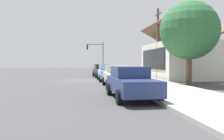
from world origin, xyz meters
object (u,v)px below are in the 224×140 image
car_mustard (101,69)px  car_charcoal (102,70)px  car_skyblue (108,72)px  car_ivory (118,76)px  fire_hydrant_red (141,82)px  car_navy (131,82)px  utility_pole_wooden (158,42)px  traffic_light_main (97,52)px  shade_tree (189,31)px

car_mustard → car_charcoal: size_ratio=0.92×
car_skyblue → car_ivory: bearing=0.7°
car_charcoal → fire_hydrant_red: bearing=3.8°
car_navy → utility_pole_wooden: size_ratio=0.64×
car_ivory → traffic_light_main: bearing=-179.2°
car_charcoal → car_skyblue: bearing=-1.5°
car_skyblue → fire_hydrant_red: size_ratio=6.84×
car_skyblue → utility_pole_wooden: (-1.19, 5.45, 3.11)m
car_navy → fire_hydrant_red: 4.27m
shade_tree → fire_hydrant_red: shade_tree is taller
car_ivory → car_navy: size_ratio=0.95×
utility_pole_wooden → fire_hydrant_red: 10.22m
car_skyblue → car_navy: same height
car_ivory → car_charcoal: bearing=-178.7°
car_skyblue → car_navy: bearing=-0.7°
utility_pole_wooden → fire_hydrant_red: utility_pole_wooden is taller
car_navy → shade_tree: shade_tree is taller
car_mustard → fire_hydrant_red: (19.30, 1.31, -0.32)m
traffic_light_main → utility_pole_wooden: 15.88m
car_ivory → car_navy: bearing=-1.9°
car_skyblue → traffic_light_main: bearing=-179.5°
car_mustard → car_skyblue: bearing=-0.4°
fire_hydrant_red → car_mustard: bearing=-176.1°
car_charcoal → car_skyblue: (5.66, 0.16, 0.00)m
car_mustard → car_ivory: (17.64, -0.03, 0.00)m
car_charcoal → car_navy: same height
car_skyblue → traffic_light_main: size_ratio=0.93×
car_mustard → traffic_light_main: 5.06m
car_charcoal → car_ivory: size_ratio=1.06×
car_skyblue → utility_pole_wooden: 6.39m
utility_pole_wooden → fire_hydrant_red: (8.76, -4.00, -3.43)m
traffic_light_main → utility_pole_wooden: bearing=20.9°
car_navy → traffic_light_main: bearing=178.3°
car_mustard → car_charcoal: (6.08, -0.29, 0.00)m
shade_tree → car_navy: bearing=-43.3°
car_charcoal → car_ivory: 11.57m
car_navy → shade_tree: bearing=134.7°
traffic_light_main → utility_pole_wooden: utility_pole_wooden is taller
car_mustard → shade_tree: (16.82, 5.86, 3.53)m
car_mustard → car_ivory: size_ratio=0.98×
car_charcoal → traffic_light_main: bearing=177.2°
fire_hydrant_red → car_skyblue: bearing=-169.2°
car_ivory → shade_tree: (-0.82, 5.89, 3.53)m
car_mustard → traffic_light_main: (-4.28, -0.34, 2.68)m
car_mustard → car_navy: (23.27, -0.22, 0.00)m
car_skyblue → shade_tree: (5.09, 6.00, 3.53)m
car_skyblue → car_ivory: (5.91, 0.11, -0.00)m
utility_pole_wooden → car_ivory: bearing=-37.0°
car_skyblue → car_charcoal: bearing=-178.7°
car_charcoal → utility_pole_wooden: (4.47, 5.61, 3.11)m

